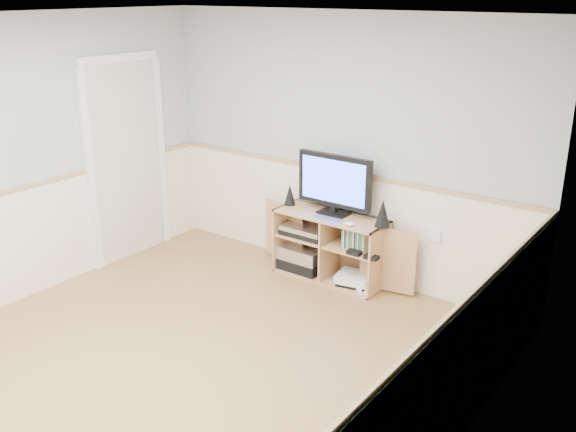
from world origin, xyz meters
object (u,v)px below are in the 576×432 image
Objects in this scene: media_cabinet at (333,245)px; keyboard at (327,220)px; game_consoles at (354,279)px; monitor at (334,182)px.

keyboard is at bearing -76.33° from media_cabinet.
monitor is at bearing 167.90° from game_consoles.
monitor is 1.68× the size of game_consoles.
media_cabinet is 0.39m from game_consoles.
keyboard is at bearing -76.12° from monitor.
keyboard reaches higher than media_cabinet.
monitor reaches higher than game_consoles.
game_consoles is at bearing 34.78° from keyboard.
media_cabinet reaches higher than game_consoles.
monitor is 2.69× the size of keyboard.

